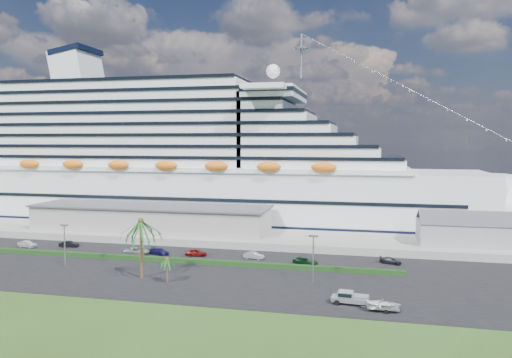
% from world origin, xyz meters
% --- Properties ---
extents(ground, '(420.00, 420.00, 0.00)m').
position_xyz_m(ground, '(0.00, 0.00, 0.00)').
color(ground, '#2F4A18').
rests_on(ground, ground).
extents(asphalt_lot, '(140.00, 38.00, 0.12)m').
position_xyz_m(asphalt_lot, '(0.00, 11.00, 0.06)').
color(asphalt_lot, black).
rests_on(asphalt_lot, ground).
extents(wharf, '(240.00, 20.00, 1.80)m').
position_xyz_m(wharf, '(0.00, 40.00, 0.90)').
color(wharf, gray).
rests_on(wharf, ground).
extents(water, '(420.00, 160.00, 0.02)m').
position_xyz_m(water, '(0.00, 130.00, 0.01)').
color(water, black).
rests_on(water, ground).
extents(cruise_ship, '(191.00, 38.00, 54.00)m').
position_xyz_m(cruise_ship, '(-21.53, 64.00, 16.69)').
color(cruise_ship, silver).
rests_on(cruise_ship, ground).
extents(terminal_building, '(61.00, 15.00, 6.30)m').
position_xyz_m(terminal_building, '(-25.00, 40.00, 5.01)').
color(terminal_building, gray).
rests_on(terminal_building, wharf).
extents(port_shed, '(24.00, 12.31, 7.37)m').
position_xyz_m(port_shed, '(52.00, 40.00, 4.40)').
color(port_shed, gray).
rests_on(port_shed, wharf).
extents(hedge, '(88.00, 1.10, 0.90)m').
position_xyz_m(hedge, '(-8.00, 16.00, 0.57)').
color(hedge, black).
rests_on(hedge, asphalt_lot).
extents(lamp_post_left, '(1.60, 0.35, 8.27)m').
position_xyz_m(lamp_post_left, '(-28.00, 8.00, 5.34)').
color(lamp_post_left, gray).
rests_on(lamp_post_left, asphalt_lot).
extents(lamp_post_right, '(1.60, 0.35, 8.27)m').
position_xyz_m(lamp_post_right, '(20.00, 8.00, 5.34)').
color(lamp_post_right, gray).
rests_on(lamp_post_right, asphalt_lot).
extents(palm_tall, '(8.82, 8.82, 11.13)m').
position_xyz_m(palm_tall, '(-10.00, 4.00, 9.20)').
color(palm_tall, '#47301E').
rests_on(palm_tall, ground).
extents(palm_short, '(3.53, 3.53, 4.56)m').
position_xyz_m(palm_short, '(-4.50, 2.50, 3.67)').
color(palm_short, '#47301E').
rests_on(palm_short, ground).
extents(parked_car_0, '(4.86, 2.50, 1.58)m').
position_xyz_m(parked_car_0, '(-46.93, 21.67, 0.91)').
color(parked_car_0, silver).
rests_on(parked_car_0, asphalt_lot).
extents(parked_car_1, '(4.46, 2.05, 1.42)m').
position_xyz_m(parked_car_1, '(-37.77, 24.00, 0.83)').
color(parked_car_1, black).
rests_on(parked_car_1, asphalt_lot).
extents(parked_car_2, '(5.98, 3.98, 1.53)m').
position_xyz_m(parked_car_2, '(-19.22, 20.64, 0.88)').
color(parked_car_2, gray).
rests_on(parked_car_2, asphalt_lot).
extents(parked_car_3, '(5.19, 3.52, 1.39)m').
position_xyz_m(parked_car_3, '(-14.50, 21.64, 0.82)').
color(parked_car_3, '#161449').
rests_on(parked_car_3, asphalt_lot).
extents(parked_car_4, '(4.58, 2.20, 1.51)m').
position_xyz_m(parked_car_4, '(-6.32, 22.09, 0.87)').
color(parked_car_4, '#650F0D').
rests_on(parked_car_4, asphalt_lot).
extents(parked_car_5, '(4.36, 1.98, 1.39)m').
position_xyz_m(parked_car_5, '(6.14, 22.41, 0.81)').
color(parked_car_5, '#939699').
rests_on(parked_car_5, asphalt_lot).
extents(parked_car_6, '(5.42, 3.92, 1.37)m').
position_xyz_m(parked_car_6, '(17.14, 20.16, 0.81)').
color(parked_car_6, black).
rests_on(parked_car_6, asphalt_lot).
extents(parked_car_7, '(4.68, 3.09, 1.26)m').
position_xyz_m(parked_car_7, '(33.49, 24.55, 0.75)').
color(parked_car_7, black).
rests_on(parked_car_7, asphalt_lot).
extents(pickup_truck, '(5.64, 2.45, 1.94)m').
position_xyz_m(pickup_truck, '(26.60, -2.21, 1.19)').
color(pickup_truck, black).
rests_on(pickup_truck, asphalt_lot).
extents(boat_trailer, '(5.57, 3.53, 1.61)m').
position_xyz_m(boat_trailer, '(31.43, -4.44, 1.19)').
color(boat_trailer, gray).
rests_on(boat_trailer, asphalt_lot).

